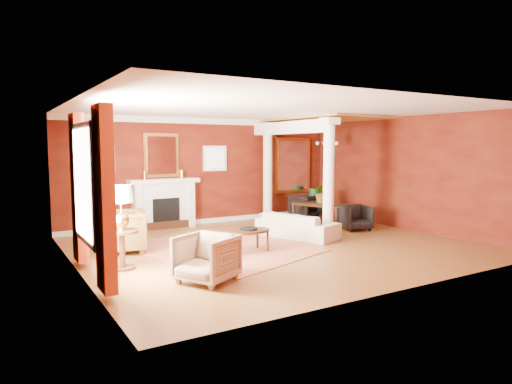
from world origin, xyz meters
TOP-DOWN VIEW (x-y plane):
  - ground at (0.00, 0.00)m, footprint 8.00×8.00m
  - room_shell at (0.00, 0.00)m, footprint 8.04×7.04m
  - fireplace at (-1.30, 3.32)m, footprint 1.85×0.42m
  - overmantel_mirror at (-1.30, 3.45)m, footprint 0.95×0.07m
  - flank_window_left at (-2.85, 3.46)m, footprint 0.70×0.07m
  - flank_window_right at (0.25, 3.46)m, footprint 0.70×0.07m
  - left_window at (-3.89, -0.60)m, footprint 0.21×2.55m
  - column_front at (1.70, 0.30)m, footprint 0.36×0.36m
  - column_back at (1.70, 3.00)m, footprint 0.36×0.36m
  - header_beam at (1.70, 1.90)m, footprint 0.30×3.20m
  - amber_ceiling at (2.85, 1.75)m, footprint 2.30×3.40m
  - dining_mirror at (2.90, 3.45)m, footprint 1.30×0.07m
  - chandelier at (2.90, 1.80)m, footprint 0.60×0.62m
  - crown_trim at (0.00, 3.46)m, footprint 8.00×0.08m
  - base_trim at (0.00, 3.46)m, footprint 8.00×0.08m
  - rug at (-1.15, 0.39)m, footprint 3.81×4.41m
  - sofa at (0.96, 0.53)m, footprint 1.17×2.04m
  - armchair_leopard at (-2.98, 1.10)m, footprint 1.04×1.08m
  - armchair_stripe at (-2.36, -1.64)m, footprint 1.05×1.07m
  - coffee_table at (-0.76, -0.20)m, footprint 0.90×0.90m
  - coffee_book at (-0.75, -0.27)m, footprint 0.15×0.07m
  - side_table at (-3.30, -0.18)m, footprint 0.59×0.59m
  - dining_table at (2.80, 1.88)m, footprint 1.00×1.66m
  - dining_chair_near at (2.80, 0.53)m, footprint 0.81×0.78m
  - dining_chair_far at (2.98, 2.93)m, footprint 0.87×0.84m
  - green_urn at (3.40, 3.00)m, footprint 0.36×0.36m
  - potted_plant at (2.81, 1.92)m, footprint 0.73×0.77m

SIDE VIEW (x-z plane):
  - ground at x=0.00m, z-range 0.00..0.00m
  - rug at x=-1.15m, z-range 0.00..0.01m
  - base_trim at x=0.00m, z-range 0.00..0.12m
  - green_urn at x=3.40m, z-range -0.09..0.77m
  - dining_chair_near at x=2.80m, z-range 0.00..0.70m
  - dining_chair_far at x=2.98m, z-range 0.00..0.73m
  - sofa at x=0.96m, z-range 0.00..0.77m
  - coffee_table at x=-0.76m, z-range 0.18..0.64m
  - armchair_stripe at x=-2.36m, z-range 0.00..0.83m
  - dining_table at x=2.80m, z-range 0.00..0.87m
  - armchair_leopard at x=-2.98m, z-range 0.00..0.94m
  - coffee_book at x=-0.75m, z-range 0.46..0.67m
  - fireplace at x=-1.30m, z-range 0.00..1.29m
  - side_table at x=-3.30m, z-range 0.25..1.72m
  - potted_plant at x=2.81m, z-range 0.87..1.35m
  - left_window at x=-3.89m, z-range 0.12..2.72m
  - column_front at x=1.70m, z-range 0.03..2.83m
  - column_back at x=1.70m, z-range 0.03..2.83m
  - dining_mirror at x=2.90m, z-range 0.70..2.40m
  - flank_window_left at x=-2.85m, z-range 1.45..2.15m
  - flank_window_right at x=0.25m, z-range 1.45..2.15m
  - overmantel_mirror at x=-1.30m, z-range 1.33..2.47m
  - room_shell at x=0.00m, z-range 0.56..3.48m
  - chandelier at x=2.90m, z-range 1.87..2.62m
  - header_beam at x=1.70m, z-range 2.46..2.78m
  - crown_trim at x=0.00m, z-range 2.74..2.90m
  - amber_ceiling at x=2.85m, z-range 2.85..2.89m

